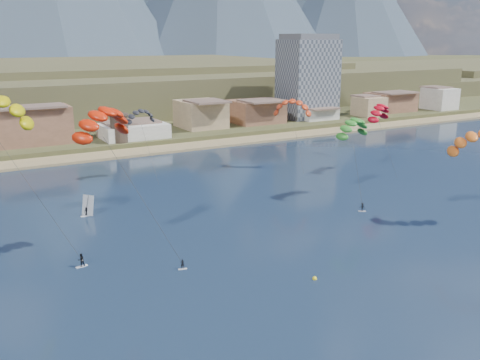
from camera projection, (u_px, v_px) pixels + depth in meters
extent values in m
plane|color=black|center=(376.00, 325.00, 60.93)|extent=(2400.00, 2400.00, 0.00)
cube|color=tan|center=(112.00, 154.00, 149.81)|extent=(2200.00, 12.00, 0.90)
cube|color=brown|center=(124.00, 86.00, 262.17)|extent=(320.00, 150.00, 15.00)
cube|color=brown|center=(447.00, 79.00, 355.60)|extent=(240.00, 120.00, 8.00)
cone|color=#2A3746|center=(419.00, 1.00, 1149.82)|extent=(320.00, 320.00, 220.00)
cube|color=gray|center=(308.00, 79.00, 204.52)|extent=(20.00, 16.00, 30.00)
cube|color=#59595E|center=(309.00, 36.00, 200.36)|extent=(18.00, 14.40, 2.00)
cylinder|color=#47382D|center=(119.00, 129.00, 157.42)|extent=(5.20, 5.20, 8.00)
cylinder|color=#47382D|center=(118.00, 115.00, 156.30)|extent=(5.82, 5.82, 0.60)
cube|color=silver|center=(183.00, 269.00, 75.76)|extent=(1.35, 0.70, 0.09)
imported|color=black|center=(182.00, 264.00, 75.56)|extent=(0.61, 0.48, 1.48)
cylinder|color=#262626|center=(143.00, 200.00, 75.28)|extent=(0.05, 0.05, 21.42)
cube|color=silver|center=(82.00, 266.00, 76.58)|extent=(1.78, 0.79, 0.11)
imported|color=black|center=(81.00, 260.00, 76.31)|extent=(1.07, 0.89, 1.98)
cylinder|color=#262626|center=(34.00, 191.00, 78.43)|extent=(0.05, 0.05, 25.20)
cube|color=silver|center=(362.00, 211.00, 101.13)|extent=(1.44, 1.11, 0.10)
imported|color=black|center=(362.00, 207.00, 100.90)|extent=(1.22, 1.08, 1.64)
cylinder|color=#262626|center=(357.00, 170.00, 103.92)|extent=(0.05, 0.05, 15.20)
cylinder|color=#262626|center=(148.00, 154.00, 119.72)|extent=(0.04, 0.04, 15.32)
cylinder|color=#262626|center=(301.00, 144.00, 130.66)|extent=(0.04, 0.04, 15.49)
cylinder|color=#262626|center=(388.00, 148.00, 126.15)|extent=(0.04, 0.04, 15.07)
cube|color=silver|center=(87.00, 216.00, 98.53)|extent=(2.26, 0.83, 0.11)
imported|color=black|center=(86.00, 211.00, 98.31)|extent=(0.82, 0.57, 1.59)
cube|color=white|center=(88.00, 205.00, 98.19)|extent=(1.06, 2.46, 3.79)
sphere|color=yellow|center=(315.00, 279.00, 72.55)|extent=(0.65, 0.65, 0.65)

